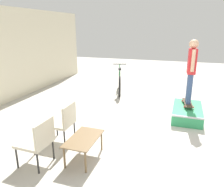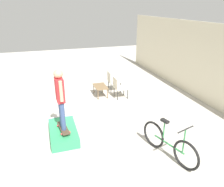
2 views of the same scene
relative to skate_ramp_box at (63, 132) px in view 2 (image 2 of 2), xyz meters
The scene contains 9 objects.
ground_plane 1.73m from the skate_ramp_box, 154.82° to the left, with size 24.00×24.00×0.00m, color #B7B2A8.
house_wall_back 5.97m from the skate_ramp_box, 105.61° to the left, with size 12.00×0.06×3.00m.
skate_ramp_box is the anchor object (origin of this frame).
skateboard_on_ramp 0.26m from the skate_ramp_box, ahead, with size 0.81×0.33×0.07m.
person_skater 1.24m from the skate_ramp_box, ahead, with size 0.57×0.24×1.70m.
coffee_table 3.25m from the skate_ramp_box, 145.56° to the left, with size 0.86×0.50×0.43m.
patio_chair_left 4.00m from the skate_ramp_box, 141.06° to the left, with size 0.54×0.54×0.87m.
patio_chair_right 3.38m from the skate_ramp_box, 131.90° to the left, with size 0.53×0.53×0.87m.
bicycle 2.98m from the skate_ramp_box, 54.82° to the left, with size 1.74×0.66×1.02m.
Camera 2 is at (7.19, -1.03, 3.60)m, focal length 35.00 mm.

